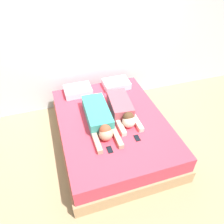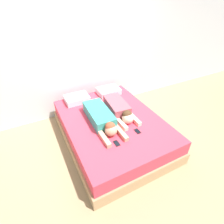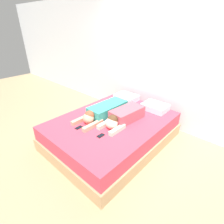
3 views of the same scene
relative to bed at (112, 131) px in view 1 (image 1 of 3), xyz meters
name	(u,v)px [view 1 (image 1 of 3)]	position (x,y,z in m)	size (l,w,h in m)	color
ground_plane	(112,140)	(0.00, 0.00, -0.23)	(12.00, 12.00, 0.00)	#9E8460
wall_back	(90,38)	(0.00, 1.25, 1.07)	(12.00, 0.06, 2.60)	silver
bed	(112,131)	(0.00, 0.00, 0.00)	(1.66, 2.20, 0.47)	tan
pillow_head_left	(78,91)	(-0.36, 0.86, 0.30)	(0.47, 0.35, 0.12)	silver
pillow_head_right	(116,84)	(0.36, 0.86, 0.30)	(0.47, 0.35, 0.12)	silver
person_left	(99,118)	(-0.21, -0.01, 0.34)	(0.37, 1.09, 0.23)	teal
person_right	(122,109)	(0.19, 0.07, 0.34)	(0.37, 0.90, 0.23)	#B24C59
cell_phone_left	(110,150)	(-0.22, -0.57, 0.25)	(0.07, 0.12, 0.01)	black
cell_phone_right	(137,138)	(0.21, -0.49, 0.25)	(0.07, 0.12, 0.01)	black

